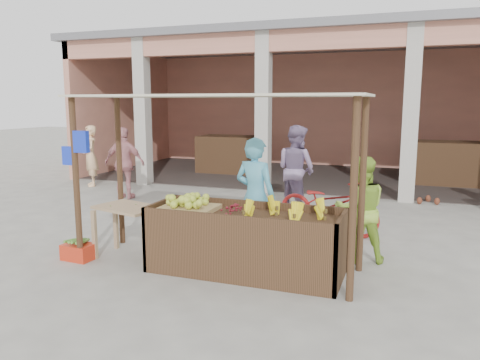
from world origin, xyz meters
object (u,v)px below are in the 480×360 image
at_px(red_crate, 79,252).
at_px(fruit_stall, 245,244).
at_px(motorcycle, 328,204).
at_px(vendor_green, 361,207).
at_px(vendor_blue, 255,193).
at_px(side_table, 129,215).

bearing_deg(red_crate, fruit_stall, 11.57).
bearing_deg(motorcycle, vendor_green, -138.94).
xyz_separation_m(red_crate, motorcycle, (3.19, 2.70, 0.40)).
bearing_deg(vendor_green, red_crate, 1.91).
distance_m(fruit_stall, vendor_blue, 0.98).
relative_size(vendor_blue, motorcycle, 0.97).
bearing_deg(fruit_stall, vendor_blue, 98.59).
bearing_deg(motorcycle, side_table, 146.57).
bearing_deg(side_table, vendor_blue, 38.96).
relative_size(side_table, vendor_blue, 0.57).
height_order(side_table, red_crate, side_table).
bearing_deg(vendor_green, fruit_stall, 18.63).
height_order(fruit_stall, vendor_blue, vendor_blue).
relative_size(fruit_stall, side_table, 2.40).
xyz_separation_m(side_table, motorcycle, (2.55, 2.33, -0.12)).
bearing_deg(motorcycle, red_crate, 144.48).
relative_size(side_table, vendor_green, 0.67).
bearing_deg(red_crate, vendor_blue, 29.72).
xyz_separation_m(fruit_stall, vendor_blue, (-0.12, 0.80, 0.55)).
xyz_separation_m(fruit_stall, red_crate, (-2.47, -0.33, -0.28)).
bearing_deg(red_crate, vendor_green, 23.08).
distance_m(fruit_stall, red_crate, 2.51).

